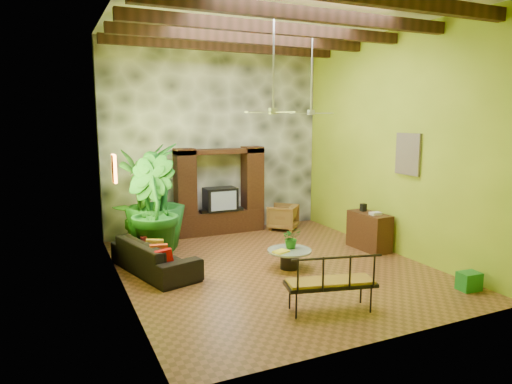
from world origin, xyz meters
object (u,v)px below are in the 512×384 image
green_bin (469,281)px  iron_bench (333,280)px  tall_plant_b (152,208)px  sofa (155,256)px  tall_plant_a (139,199)px  ceiling_fan_front (273,100)px  entertainment_center (220,197)px  side_console (369,231)px  ceiling_fan_back (311,104)px  tall_plant_c (155,197)px  coffee_table (290,256)px  wicker_armchair (283,217)px

green_bin → iron_bench: bearing=175.5°
iron_bench → tall_plant_b: bearing=131.0°
sofa → tall_plant_a: size_ratio=0.96×
ceiling_fan_front → tall_plant_a: bearing=123.8°
entertainment_center → ceiling_fan_front: (-0.20, -3.54, 2.44)m
tall_plant_a → side_console: bearing=-26.4°
entertainment_center → tall_plant_a: 2.30m
ceiling_fan_back → tall_plant_c: size_ratio=0.74×
tall_plant_c → side_console: size_ratio=2.30×
tall_plant_b → green_bin: 6.42m
tall_plant_c → green_bin: 6.85m
ceiling_fan_back → green_bin: (1.05, -3.84, -3.24)m
tall_plant_c → green_bin: size_ratio=6.60×
sofa → coffee_table: 2.74m
entertainment_center → side_console: size_ratio=2.20×
wicker_armchair → ceiling_fan_front: bearing=12.5°
sofa → wicker_armchair: 4.52m
ceiling_fan_back → wicker_armchair: ceiling_fan_back is taller
wicker_armchair → side_console: bearing=63.5°
sofa → tall_plant_c: tall_plant_c is taller
iron_bench → ceiling_fan_back: bearing=78.0°
sofa → tall_plant_a: bearing=-17.8°
tall_plant_c → green_bin: tall_plant_c is taller
sofa → entertainment_center: bearing=-59.1°
sofa → tall_plant_c: (0.40, 1.66, 0.92)m
entertainment_center → tall_plant_a: size_ratio=1.02×
ceiling_fan_back → green_bin: ceiling_fan_back is taller
entertainment_center → tall_plant_a: (-2.23, -0.51, 0.21)m
ceiling_fan_back → green_bin: bearing=-74.7°
tall_plant_c → sofa: bearing=-103.5°
iron_bench → side_console: 3.83m
tall_plant_b → tall_plant_c: tall_plant_c is taller
entertainment_center → side_console: (2.65, -2.93, -0.53)m
ceiling_fan_back → side_console: bearing=-43.5°
green_bin → wicker_armchair: bearing=99.8°
sofa → coffee_table: size_ratio=2.48×
tall_plant_a → coffee_table: tall_plant_a is taller
coffee_table → iron_bench: size_ratio=0.60×
tall_plant_c → iron_bench: (1.76, -4.79, -0.71)m
coffee_table → iron_bench: 2.23m
ceiling_fan_front → iron_bench: size_ratio=1.22×
sofa → side_console: size_ratio=2.07×
entertainment_center → iron_bench: 5.58m
tall_plant_c → ceiling_fan_back: bearing=-18.4°
sofa → tall_plant_a: (0.07, 1.92, 0.84)m
entertainment_center → tall_plant_b: 2.72m
entertainment_center → green_bin: (2.65, -5.77, -0.80)m
ceiling_fan_front → tall_plant_c: size_ratio=0.74×
iron_bench → tall_plant_a: bearing=126.2°
ceiling_fan_front → tall_plant_a: (-2.03, 3.03, -2.23)m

